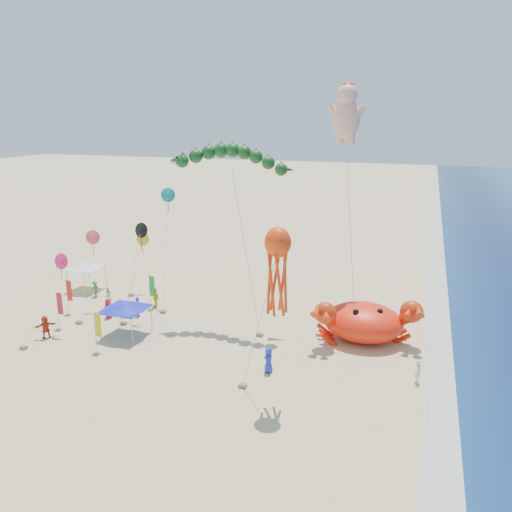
{
  "coord_description": "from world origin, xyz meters",
  "views": [
    {
      "loc": [
        10.05,
        -33.24,
        16.94
      ],
      "look_at": [
        -2.0,
        2.0,
        6.5
      ],
      "focal_mm": 35.0,
      "sensor_mm": 36.0,
      "label": 1
    }
  ],
  "objects": [
    {
      "name": "ground",
      "position": [
        0.0,
        0.0,
        0.0
      ],
      "size": [
        320.0,
        320.0,
        0.0
      ],
      "primitive_type": "plane",
      "color": "#D1B784",
      "rests_on": "ground"
    },
    {
      "name": "foam_strip",
      "position": [
        12.0,
        0.0,
        0.01
      ],
      "size": [
        320.0,
        320.0,
        0.0
      ],
      "primitive_type": "plane",
      "color": "silver",
      "rests_on": "ground"
    },
    {
      "name": "crab_inflatable",
      "position": [
        6.33,
        3.51,
        1.6
      ],
      "size": [
        8.28,
        6.92,
        3.63
      ],
      "color": "red",
      "rests_on": "ground"
    },
    {
      "name": "dragon_kite",
      "position": [
        -4.94,
        4.12,
        13.44
      ],
      "size": [
        10.07,
        4.31,
        14.55
      ],
      "color": "#113F17",
      "rests_on": "ground"
    },
    {
      "name": "cherub_kite",
      "position": [
        3.5,
        8.46,
        17.29
      ],
      "size": [
        3.32,
        4.18,
        19.59
      ],
      "color": "#FFB79B",
      "rests_on": "ground"
    },
    {
      "name": "octopus_kite",
      "position": [
        2.26,
        -6.63,
        8.64
      ],
      "size": [
        3.39,
        1.41,
        10.89
      ],
      "color": "#FC3F0D",
      "rests_on": "ground"
    },
    {
      "name": "canopy_blue",
      "position": [
        -11.7,
        -1.71,
        2.44
      ],
      "size": [
        3.47,
        3.47,
        2.71
      ],
      "color": "gray",
      "rests_on": "ground"
    },
    {
      "name": "canopy_white",
      "position": [
        -21.62,
        6.48,
        2.44
      ],
      "size": [
        3.18,
        3.18,
        2.71
      ],
      "color": "gray",
      "rests_on": "ground"
    },
    {
      "name": "feather_flags",
      "position": [
        -15.42,
        -0.48,
        2.01
      ],
      "size": [
        7.55,
        9.05,
        3.2
      ],
      "color": "gray",
      "rests_on": "ground"
    },
    {
      "name": "beachgoers",
      "position": [
        -12.59,
        0.34,
        0.89
      ],
      "size": [
        30.96,
        10.39,
        1.85
      ],
      "color": "#3521C6",
      "rests_on": "ground"
    },
    {
      "name": "small_kites",
      "position": [
        -14.94,
        3.23,
        6.4
      ],
      "size": [
        7.06,
        14.18,
        10.75
      ],
      "color": "black",
      "rests_on": "ground"
    }
  ]
}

